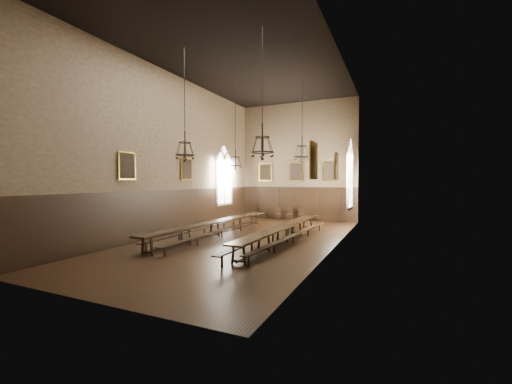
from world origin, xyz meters
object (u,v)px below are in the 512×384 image
Objects in this scene: table_left at (215,229)px; chandelier_front_right at (262,144)px; bench_left_inner at (222,232)px; chair_3 at (289,216)px; chair_5 at (316,218)px; chandelier_front_left at (185,148)px; chair_0 at (254,215)px; chair_4 at (301,217)px; table_right at (282,234)px; bench_left_outer at (204,230)px; chandelier_back_left at (235,159)px; bench_right_outer at (293,238)px; chandelier_back_right at (302,152)px; bench_right_inner at (273,236)px; chair_1 at (264,215)px; chair_2 at (278,216)px.

chandelier_front_right reaches higher than table_left.
chair_3 reaches higher than bench_left_inner.
chandelier_front_left reaches higher than chair_5.
chair_3 is at bearing 83.81° from bench_left_inner.
chair_0 is at bearing 100.41° from table_left.
chair_4 is at bearing 98.45° from chandelier_front_right.
table_right is at bearing 3.50° from bench_left_inner.
bench_left_outer is 1.31m from bench_left_inner.
chandelier_back_left is at bearing 98.55° from bench_left_inner.
chair_0 reaches higher than table_left.
chair_5 is at bearing 7.25° from chair_0.
table_right is at bearing -93.90° from chair_4.
chair_3 is 12.44m from chandelier_front_right.
chair_4 is 0.19× the size of chandelier_front_left.
bench_left_outer is 5.15m from chandelier_front_left.
chandelier_back_left is (-4.25, 2.10, 4.02)m from bench_right_outer.
chandelier_front_left is (1.69, -11.18, 4.22)m from chair_0.
bench_left_inner is (1.29, -0.27, -0.00)m from bench_left_outer.
chair_4 is 7.89m from chandelier_back_left.
chandelier_back_right is at bearing 54.12° from chandelier_front_left.
table_right is at bearing 20.91° from bench_right_inner.
chandelier_front_left is at bearing -87.05° from table_left.
chair_4 is at bearing -1.40° from chair_3.
chandelier_front_right is (0.60, -11.49, 4.15)m from chair_5.
bench_left_inner is 8.65m from chair_1.
table_right is 1.02× the size of bench_left_outer.
chandelier_front_left is at bearing 175.56° from chandelier_front_right.
chair_1 is 0.99× the size of chair_5.
chandelier_front_left reaches higher than bench_right_inner.
bench_right_inner is 1.06m from bench_right_outer.
chandelier_back_left is at bearing 153.67° from bench_right_outer.
bench_left_outer is at bearing 146.83° from chandelier_front_right.
chandelier_back_right is at bearing 76.74° from bench_right_inner.
chandelier_front_right reaches higher than table_right.
chandelier_back_right is at bearing 98.15° from bench_right_outer.
bench_right_inner is at bearing -85.39° from chair_2.
chandelier_front_right reaches higher than chair_5.
chandelier_back_left is (0.87, -6.45, 4.02)m from chair_1.
chair_0 is at bearing 120.03° from bench_right_inner.
bench_left_inner is 11.43× the size of chair_0.
chandelier_back_left reaches higher than bench_right_inner.
chair_3 is 2.03m from chair_5.
table_right is 8.49m from chair_4.
chandelier_back_left is 1.04× the size of chandelier_front_right.
bench_left_inner is at bearing -103.97° from chair_2.
chandelier_back_right is at bearing -50.52° from chair_1.
bench_right_inner is 8.57m from chair_5.
chair_0 is at bearing 134.21° from chandelier_back_right.
chair_2 reaches higher than chair_5.
chair_2 reaches higher than bench_right_inner.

